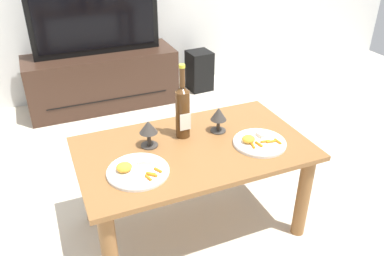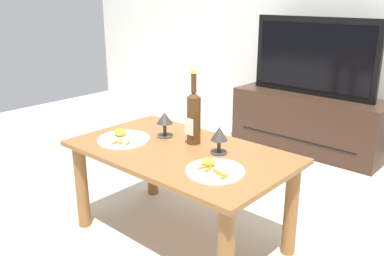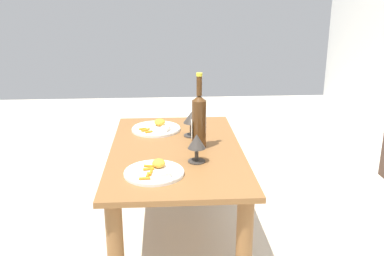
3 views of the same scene
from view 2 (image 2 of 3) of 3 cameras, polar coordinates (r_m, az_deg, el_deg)
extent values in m
plane|color=beige|center=(2.31, -1.58, -14.92)|extent=(6.40, 6.40, 0.00)
cube|color=brown|center=(2.08, -1.70, -3.29)|extent=(1.13, 0.66, 0.03)
cylinder|color=brown|center=(2.38, -15.00, -7.78)|extent=(0.07, 0.07, 0.49)
cylinder|color=brown|center=(2.68, -5.53, -4.27)|extent=(0.07, 0.07, 0.49)
cylinder|color=brown|center=(2.13, 13.52, -10.94)|extent=(0.07, 0.07, 0.49)
cube|color=#382319|center=(3.58, 15.74, 0.79)|extent=(1.25, 0.43, 0.47)
cube|color=black|center=(3.43, 14.00, -1.51)|extent=(1.00, 0.01, 0.01)
cube|color=black|center=(3.47, 16.50, 9.45)|extent=(1.03, 0.04, 0.62)
cube|color=black|center=(3.45, 16.34, 9.41)|extent=(0.95, 0.01, 0.52)
cylinder|color=#4C2D14|center=(2.12, 0.24, 1.04)|extent=(0.07, 0.07, 0.25)
cone|color=#4C2D14|center=(2.09, 0.24, 4.63)|extent=(0.07, 0.07, 0.03)
cylinder|color=#4C2D14|center=(2.07, 0.25, 6.26)|extent=(0.03, 0.03, 0.10)
cylinder|color=yellow|center=(2.06, 0.25, 7.78)|extent=(0.03, 0.03, 0.02)
cube|color=silver|center=(2.10, -0.43, 0.18)|extent=(0.06, 0.00, 0.09)
cylinder|color=#38332D|center=(2.27, -3.76, -1.11)|extent=(0.08, 0.08, 0.01)
cylinder|color=#38332D|center=(2.25, -3.78, -0.20)|extent=(0.02, 0.02, 0.07)
cone|color=#38332D|center=(2.23, -3.81, 1.41)|extent=(0.09, 0.09, 0.06)
cylinder|color=#38332D|center=(2.03, 3.73, -3.40)|extent=(0.08, 0.08, 0.01)
cylinder|color=#38332D|center=(2.02, 3.75, -2.51)|extent=(0.02, 0.02, 0.06)
cone|color=#38332D|center=(2.00, 3.79, -0.76)|extent=(0.08, 0.08, 0.07)
cylinder|color=white|center=(2.22, -9.41, -1.62)|extent=(0.28, 0.28, 0.01)
torus|color=white|center=(2.22, -9.42, -1.42)|extent=(0.27, 0.27, 0.01)
ellipsoid|color=orange|center=(2.27, -9.93, -0.57)|extent=(0.07, 0.06, 0.04)
cube|color=beige|center=(2.21, -7.66, -1.20)|extent=(0.07, 0.07, 0.02)
cylinder|color=orange|center=(2.16, -10.55, -1.95)|extent=(0.02, 0.04, 0.01)
cylinder|color=orange|center=(2.15, -9.93, -2.03)|extent=(0.04, 0.04, 0.01)
cylinder|color=orange|center=(2.16, -9.77, -1.92)|extent=(0.04, 0.04, 0.01)
cylinder|color=orange|center=(2.14, -8.87, -2.05)|extent=(0.03, 0.04, 0.01)
cylinder|color=white|center=(1.81, 3.19, -6.01)|extent=(0.26, 0.26, 0.01)
torus|color=white|center=(1.81, 3.19, -5.77)|extent=(0.26, 0.26, 0.01)
ellipsoid|color=orange|center=(1.85, 2.31, -4.70)|extent=(0.07, 0.06, 0.04)
cube|color=beige|center=(1.81, 5.25, -5.48)|extent=(0.06, 0.05, 0.02)
cylinder|color=orange|center=(1.74, 4.52, -6.73)|extent=(0.02, 0.05, 0.01)
cylinder|color=orange|center=(1.76, 3.93, -6.34)|extent=(0.05, 0.02, 0.01)
cylinder|color=orange|center=(1.78, 3.52, -5.99)|extent=(0.05, 0.02, 0.01)
cylinder|color=orange|center=(1.80, 2.24, -5.73)|extent=(0.02, 0.05, 0.01)
cylinder|color=orange|center=(1.82, 1.46, -5.45)|extent=(0.02, 0.05, 0.01)
camera|label=1|loc=(1.99, -54.20, 18.94)|focal=36.52mm
camera|label=3|loc=(1.53, 70.61, 7.15)|focal=40.45mm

